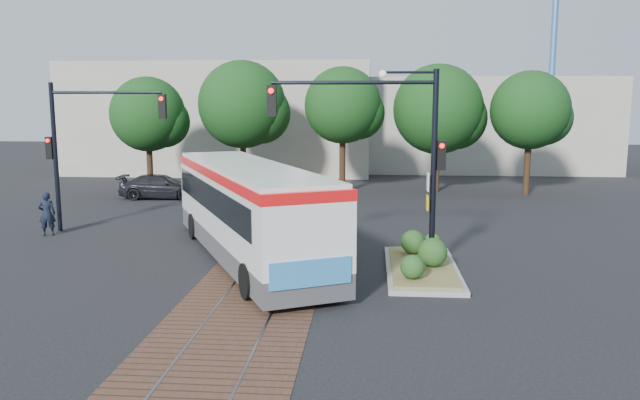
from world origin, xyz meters
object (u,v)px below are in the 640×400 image
(signal_pole_main, at_px, (394,137))
(parked_car, at_px, (161,187))
(officer, at_px, (47,214))
(city_bus, at_px, (248,207))
(signal_pole_left, at_px, (81,137))
(traffic_island, at_px, (422,260))

(signal_pole_main, height_order, parked_car, signal_pole_main)
(officer, xyz_separation_m, parked_car, (1.28, 9.72, -0.22))
(officer, height_order, parked_car, officer)
(city_bus, relative_size, signal_pole_left, 1.96)
(signal_pole_left, distance_m, parked_car, 9.40)
(signal_pole_main, xyz_separation_m, parked_car, (-12.13, 13.64, -3.51))
(city_bus, relative_size, signal_pole_main, 1.96)
(city_bus, bearing_deg, signal_pole_left, 126.79)
(traffic_island, relative_size, signal_pole_left, 0.87)
(traffic_island, height_order, parked_car, parked_car)
(officer, bearing_deg, signal_pole_left, -166.93)
(signal_pole_main, xyz_separation_m, signal_pole_left, (-12.23, 4.80, -0.29))
(city_bus, relative_size, officer, 6.73)
(signal_pole_main, bearing_deg, city_bus, 168.09)
(traffic_island, bearing_deg, signal_pole_left, 159.64)
(signal_pole_left, relative_size, officer, 3.43)
(traffic_island, xyz_separation_m, officer, (-14.36, 4.01, 0.54))
(parked_car, bearing_deg, signal_pole_left, 175.31)
(traffic_island, height_order, signal_pole_left, signal_pole_left)
(signal_pole_main, bearing_deg, traffic_island, -5.36)
(signal_pole_main, relative_size, officer, 3.43)
(signal_pole_main, relative_size, parked_car, 1.34)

